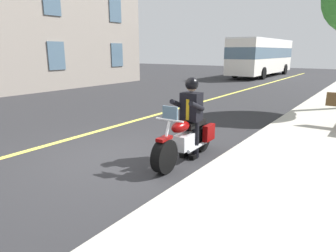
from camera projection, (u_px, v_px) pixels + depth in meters
ground_plane at (113, 159)px, 6.48m from camera, size 80.00×80.00×0.00m
lane_center_stripe at (57, 143)px, 7.59m from camera, size 60.00×0.16×0.01m
motorcycle_main at (186, 139)px, 6.32m from camera, size 2.22×0.65×1.26m
rider_main at (191, 111)px, 6.33m from camera, size 0.64×0.56×1.74m
bus_near at (262, 55)px, 27.39m from camera, size 11.05×2.70×3.30m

